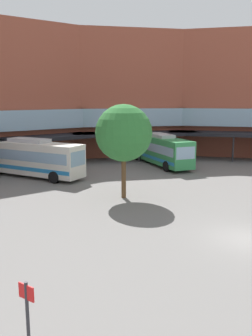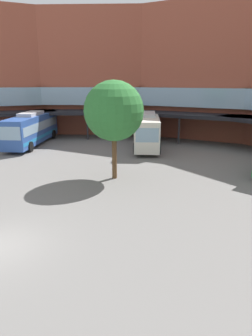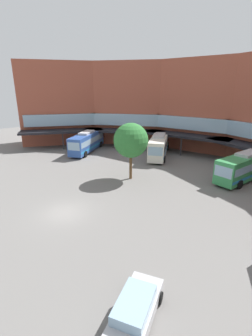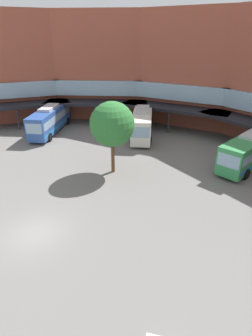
{
  "view_description": "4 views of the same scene",
  "coord_description": "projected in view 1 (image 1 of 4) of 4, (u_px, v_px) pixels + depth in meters",
  "views": [
    {
      "loc": [
        -14.27,
        -14.94,
        7.78
      ],
      "look_at": [
        -1.87,
        12.35,
        2.04
      ],
      "focal_mm": 39.67,
      "sensor_mm": 36.0,
      "label": 1
    },
    {
      "loc": [
        12.17,
        -5.39,
        7.21
      ],
      "look_at": [
        -0.91,
        10.01,
        1.33
      ],
      "focal_mm": 32.21,
      "sensor_mm": 36.0,
      "label": 2
    },
    {
      "loc": [
        19.49,
        -8.79,
        11.39
      ],
      "look_at": [
        -2.78,
        10.05,
        1.62
      ],
      "focal_mm": 25.78,
      "sensor_mm": 36.0,
      "label": 3
    },
    {
      "loc": [
        15.38,
        -7.18,
        12.87
      ],
      "look_at": [
        0.27,
        9.47,
        1.89
      ],
      "focal_mm": 29.32,
      "sensor_mm": 36.0,
      "label": 4
    }
  ],
  "objects": [
    {
      "name": "station_building",
      "position": [
        99.0,
        97.0,
        40.3
      ],
      "size": [
        70.43,
        32.14,
        16.3
      ],
      "color": "#9E4C38",
      "rests_on": "ground"
    },
    {
      "name": "stop_sign_post",
      "position": [
        28.0,
        318.0,
        10.39
      ],
      "size": [
        0.34,
        0.54,
        2.78
      ],
      "color": "#2D2D33",
      "rests_on": "ground"
    },
    {
      "name": "bus_2",
      "position": [
        30.0,
        157.0,
        36.65
      ],
      "size": [
        8.99,
        10.89,
        3.79
      ],
      "rotation": [
        0.0,
        0.0,
        5.35
      ],
      "color": "silver",
      "rests_on": "ground"
    },
    {
      "name": "ground_plane",
      "position": [
        248.0,
        239.0,
        20.62
      ],
      "size": [
        114.7,
        114.7,
        0.0
      ],
      "primitive_type": "plane",
      "color": "slate"
    },
    {
      "name": "bus_0",
      "position": [
        160.0,
        149.0,
        43.02
      ],
      "size": [
        3.16,
        11.42,
        3.62
      ],
      "rotation": [
        0.0,
        0.0,
        4.67
      ],
      "color": "#338C4C",
      "rests_on": "ground"
    },
    {
      "name": "plaza_tree",
      "position": [
        124.0,
        133.0,
        28.22
      ],
      "size": [
        4.37,
        4.37,
        7.28
      ],
      "color": "brown",
      "rests_on": "ground"
    }
  ]
}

